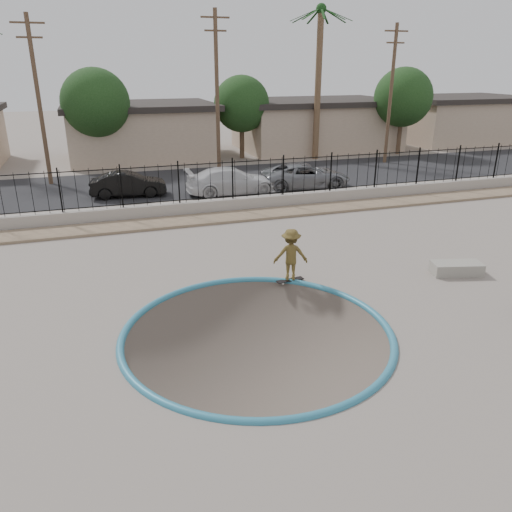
{
  "coord_description": "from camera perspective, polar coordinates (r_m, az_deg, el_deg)",
  "views": [
    {
      "loc": [
        -3.5,
        -11.68,
        6.44
      ],
      "look_at": [
        0.94,
        2.0,
        0.92
      ],
      "focal_mm": 35.0,
      "sensor_mm": 36.0,
      "label": 1
    }
  ],
  "objects": [
    {
      "name": "utility_pole_mid",
      "position": [
        31.62,
        -4.47,
        18.23
      ],
      "size": [
        1.7,
        0.24,
        9.5
      ],
      "color": "#473323",
      "rests_on": "ground"
    },
    {
      "name": "bowl_pit",
      "position": [
        12.95,
        0.13,
        -8.83
      ],
      "size": [
        6.84,
        6.84,
        1.8
      ],
      "primitive_type": null,
      "color": "#4C433A",
      "rests_on": "ground"
    },
    {
      "name": "utility_pole_left",
      "position": [
        30.83,
        -23.59,
        16.1
      ],
      "size": [
        1.7,
        0.24,
        9.0
      ],
      "color": "#473323",
      "rests_on": "ground"
    },
    {
      "name": "fence",
      "position": [
        22.8,
        -8.82,
        8.22
      ],
      "size": [
        40.0,
        0.04,
        1.8
      ],
      "color": "black",
      "rests_on": "retaining_wall"
    },
    {
      "name": "retaining_wall",
      "position": [
        23.09,
        -8.66,
        5.32
      ],
      "size": [
        42.0,
        0.45,
        0.6
      ],
      "primitive_type": "cube",
      "color": "gray",
      "rests_on": "ground"
    },
    {
      "name": "utility_pole_right",
      "position": [
        36.39,
        15.16,
        17.56
      ],
      "size": [
        1.7,
        0.24,
        9.0
      ],
      "color": "#473323",
      "rests_on": "ground"
    },
    {
      "name": "house_east",
      "position": [
        42.24,
        6.83,
        14.77
      ],
      "size": [
        12.6,
        8.6,
        3.9
      ],
      "color": "tan",
      "rests_on": "ground"
    },
    {
      "name": "ground",
      "position": [
        25.1,
        -9.15,
        3.23
      ],
      "size": [
        120.0,
        120.0,
        2.2
      ],
      "primitive_type": "cube",
      "color": "gray",
      "rests_on": "ground"
    },
    {
      "name": "skateboard",
      "position": [
        15.87,
        3.92,
        -2.75
      ],
      "size": [
        0.93,
        0.34,
        0.08
      ],
      "rotation": [
        0.0,
        0.0,
        0.13
      ],
      "color": "black",
      "rests_on": "ground"
    },
    {
      "name": "street_tree_left",
      "position": [
        34.76,
        -17.87,
        16.32
      ],
      "size": [
        4.32,
        4.32,
        6.36
      ],
      "color": "#473323",
      "rests_on": "ground"
    },
    {
      "name": "car_b",
      "position": [
        26.91,
        -14.39,
        7.95
      ],
      "size": [
        3.95,
        1.7,
        1.27
      ],
      "primitive_type": "imported",
      "rotation": [
        0.0,
        0.0,
        1.48
      ],
      "color": "black",
      "rests_on": "street"
    },
    {
      "name": "car_d",
      "position": [
        28.06,
        5.66,
        9.11
      ],
      "size": [
        5.09,
        2.7,
        1.36
      ],
      "primitive_type": "imported",
      "rotation": [
        0.0,
        0.0,
        1.48
      ],
      "color": "gray",
      "rests_on": "street"
    },
    {
      "name": "rock_strip",
      "position": [
        22.11,
        -8.13,
        3.99
      ],
      "size": [
        42.0,
        1.6,
        0.11
      ],
      "primitive_type": "cube",
      "color": "#907A5E",
      "rests_on": "ground"
    },
    {
      "name": "street",
      "position": [
        29.6,
        -10.87,
        8.08
      ],
      "size": [
        90.0,
        8.0,
        0.04
      ],
      "primitive_type": "cube",
      "color": "black",
      "rests_on": "ground"
    },
    {
      "name": "house_center",
      "position": [
        38.6,
        -13.05,
        13.82
      ],
      "size": [
        10.6,
        8.6,
        3.9
      ],
      "color": "tan",
      "rests_on": "ground"
    },
    {
      "name": "coping_ring",
      "position": [
        12.95,
        0.13,
        -8.83
      ],
      "size": [
        7.04,
        7.04,
        0.2
      ],
      "primitive_type": "torus",
      "color": "teal",
      "rests_on": "ground"
    },
    {
      "name": "street_tree_mid",
      "position": [
        37.28,
        -1.66,
        16.97
      ],
      "size": [
        3.96,
        3.96,
        5.83
      ],
      "color": "#473323",
      "rests_on": "ground"
    },
    {
      "name": "street_tree_right",
      "position": [
        40.57,
        16.47,
        16.99
      ],
      "size": [
        4.32,
        4.32,
        6.36
      ],
      "color": "#473323",
      "rests_on": "ground"
    },
    {
      "name": "car_c",
      "position": [
        26.62,
        -2.8,
        8.58
      ],
      "size": [
        4.83,
        2.03,
        1.39
      ],
      "primitive_type": "imported",
      "rotation": [
        0.0,
        0.0,
        1.55
      ],
      "color": "silver",
      "rests_on": "street"
    },
    {
      "name": "concrete_ledge",
      "position": [
        17.65,
        21.93,
        -1.31
      ],
      "size": [
        1.73,
        1.08,
        0.4
      ],
      "primitive_type": "cube",
      "rotation": [
        0.0,
        0.0,
        -0.26
      ],
      "color": "gray",
      "rests_on": "ground"
    },
    {
      "name": "palm_right",
      "position": [
        37.09,
        7.26,
        22.2
      ],
      "size": [
        2.3,
        2.3,
        10.3
      ],
      "color": "brown",
      "rests_on": "ground"
    },
    {
      "name": "house_east_far",
      "position": [
        49.7,
        22.17,
        14.35
      ],
      "size": [
        11.6,
        8.6,
        3.9
      ],
      "color": "tan",
      "rests_on": "ground"
    },
    {
      "name": "skater",
      "position": [
        15.58,
        3.99,
        -0.18
      ],
      "size": [
        1.19,
        0.88,
        1.66
      ],
      "primitive_type": "imported",
      "rotation": [
        0.0,
        0.0,
        2.87
      ],
      "color": "olive",
      "rests_on": "ground"
    }
  ]
}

